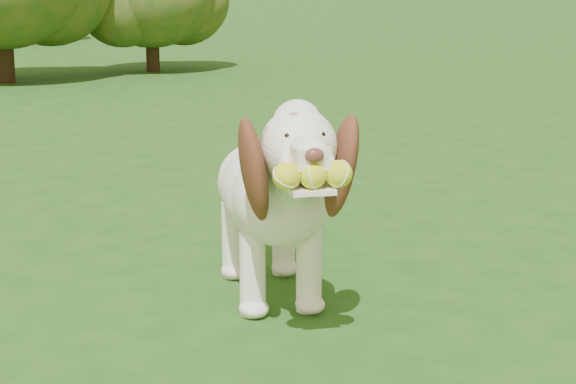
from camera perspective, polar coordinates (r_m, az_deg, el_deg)
name	(u,v)px	position (r m, az deg, el deg)	size (l,w,h in m)	color
ground	(384,334)	(3.05, 5.69, -8.35)	(80.00, 80.00, 0.00)	#1D4413
dog	(274,189)	(3.22, -0.84, 0.18)	(0.48, 1.14, 0.74)	white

